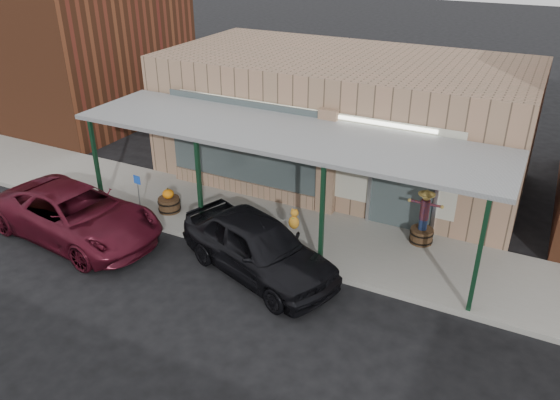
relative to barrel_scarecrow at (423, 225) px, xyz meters
The scene contains 10 objects.
ground 6.01m from the barrel_scarecrow, 129.31° to the right, with size 120.00×120.00×0.00m, color black.
sidewalk 3.97m from the barrel_scarecrow, 164.93° to the right, with size 40.00×3.20×0.15m, color gray.
storefront 5.37m from the barrel_scarecrow, 136.86° to the left, with size 12.00×6.25×4.20m.
awning 4.56m from the barrel_scarecrow, 164.39° to the right, with size 12.00×3.00×3.04m.
block_buildings_near 5.79m from the barrel_scarecrow, 111.18° to the left, with size 61.00×8.00×8.00m.
barrel_scarecrow is the anchor object (origin of this frame).
barrel_pumpkin 7.54m from the barrel_scarecrow, 167.16° to the right, with size 0.83×0.83×0.78m.
handicap_sign 8.32m from the barrel_scarecrow, 164.52° to the right, with size 0.26×0.05×1.27m.
parked_sedan 4.63m from the barrel_scarecrow, 137.53° to the right, with size 4.95×3.29×1.57m.
car_maroon 9.68m from the barrel_scarecrow, 156.21° to the right, with size 2.43×5.28×1.47m, color #54101F.
Camera 1 is at (6.18, -8.72, 8.08)m, focal length 35.00 mm.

